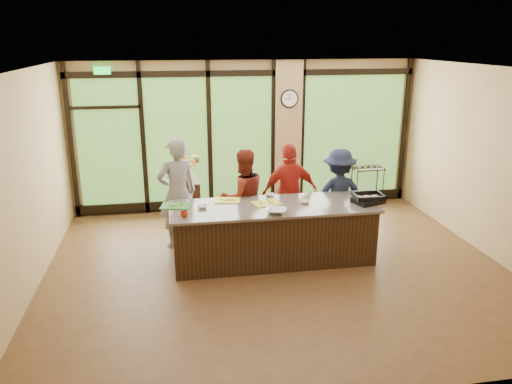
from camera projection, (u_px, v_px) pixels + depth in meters
name	position (u px, v px, depth m)	size (l,w,h in m)	color
floor	(277.00, 268.00, 7.74)	(7.00, 7.00, 0.00)	#54371D
ceiling	(279.00, 69.00, 6.84)	(7.00, 7.00, 0.00)	white
back_wall	(246.00, 136.00, 10.11)	(7.00, 7.00, 0.00)	tan
left_wall	(24.00, 186.00, 6.72)	(6.00, 6.00, 0.00)	tan
right_wall	(494.00, 164.00, 7.86)	(6.00, 6.00, 0.00)	tan
window_wall	(255.00, 141.00, 10.13)	(6.90, 0.12, 3.00)	tan
island_base	(273.00, 234.00, 7.89)	(3.10, 1.00, 0.88)	black
countertop	(273.00, 207.00, 7.75)	(3.20, 1.10, 0.04)	#6D635A
wall_clock	(289.00, 99.00, 9.90)	(0.36, 0.04, 0.36)	black
cook_left	(178.00, 193.00, 8.30)	(0.68, 0.45, 1.87)	gray
cook_midleft	(243.00, 198.00, 8.40)	(0.81, 0.63, 1.66)	maroon
cook_midright	(290.00, 193.00, 8.59)	(1.00, 0.42, 1.71)	#AE251A
cook_right	(338.00, 195.00, 8.66)	(1.04, 0.60, 1.61)	#191F38
roasting_pan	(368.00, 200.00, 7.86)	(0.44, 0.34, 0.08)	black
mixing_bowl	(276.00, 211.00, 7.38)	(0.30, 0.30, 0.07)	silver
cutting_board_left	(176.00, 206.00, 7.71)	(0.44, 0.33, 0.01)	#2F832F
cutting_board_center	(227.00, 200.00, 7.96)	(0.41, 0.31, 0.01)	yellow
cutting_board_right	(266.00, 203.00, 7.84)	(0.42, 0.32, 0.01)	yellow
prep_bowl_near	(202.00, 207.00, 7.61)	(0.15, 0.15, 0.05)	white
prep_bowl_mid	(305.00, 202.00, 7.84)	(0.15, 0.15, 0.05)	white
prep_bowl_far	(270.00, 195.00, 8.21)	(0.14, 0.14, 0.03)	white
red_ramekin	(184.00, 214.00, 7.23)	(0.11, 0.11, 0.09)	#A12510
flower_stand	(189.00, 203.00, 9.45)	(0.41, 0.41, 0.83)	black
flower_vase	(188.00, 176.00, 9.29)	(0.23, 0.23, 0.24)	olive
bar_cart	(367.00, 180.00, 10.59)	(0.65, 0.38, 0.87)	black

